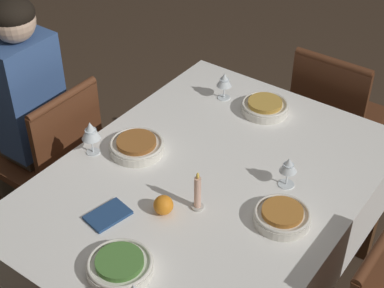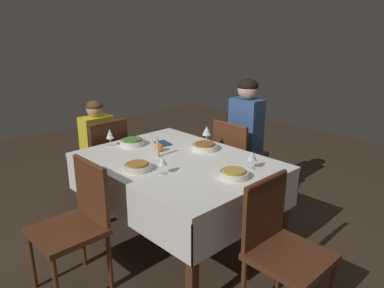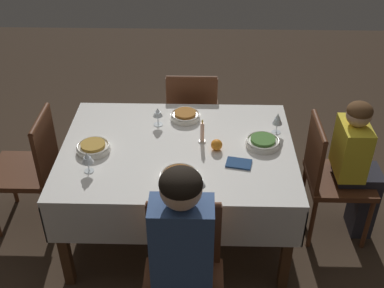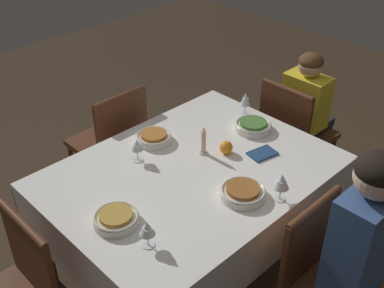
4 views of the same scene
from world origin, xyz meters
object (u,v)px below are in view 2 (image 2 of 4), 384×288
at_px(chair_south, 76,220).
at_px(wine_glass_south, 162,162).
at_px(person_adult_denim, 249,135).
at_px(chair_north, 238,160).
at_px(orange_fruit, 159,147).
at_px(bowl_north, 205,146).
at_px(wine_glass_east, 252,156).
at_px(napkin_red_folded, 163,143).
at_px(bowl_east, 234,173).
at_px(chair_west, 104,157).
at_px(person_child_yellow, 95,146).
at_px(dining_table, 177,170).
at_px(bowl_west, 133,142).
at_px(candle_centerpiece, 158,149).
at_px(chair_east, 281,244).
at_px(wine_glass_north, 207,131).
at_px(wine_glass_west, 110,134).
at_px(bowl_south, 138,166).

bearing_deg(chair_south, wine_glass_south, 68.79).
height_order(person_adult_denim, wine_glass_south, person_adult_denim).
distance_m(chair_north, person_adult_denim, 0.26).
bearing_deg(orange_fruit, bowl_north, 54.76).
bearing_deg(person_adult_denim, wine_glass_east, 129.19).
distance_m(wine_glass_east, napkin_red_folded, 0.92).
bearing_deg(chair_north, person_adult_denim, -90.00).
bearing_deg(bowl_east, chair_west, -176.13).
xyz_separation_m(person_child_yellow, bowl_east, (1.74, 0.11, 0.19)).
bearing_deg(wine_glass_south, orange_fruit, 143.95).
distance_m(dining_table, bowl_west, 0.57).
bearing_deg(chair_north, chair_south, 89.82).
bearing_deg(candle_centerpiece, chair_south, -83.77).
height_order(chair_east, wine_glass_north, chair_east).
bearing_deg(chair_east, candle_centerpiece, 88.57).
xyz_separation_m(dining_table, orange_fruit, (-0.25, 0.02, 0.12)).
height_order(wine_glass_west, wine_glass_east, wine_glass_west).
bearing_deg(wine_glass_west, chair_west, 159.73).
relative_size(person_child_yellow, orange_fruit, 14.24).
bearing_deg(person_child_yellow, candle_centerpiece, 89.27).
height_order(dining_table, chair_east, chair_east).
bearing_deg(chair_north, wine_glass_south, 101.04).
distance_m(wine_glass_north, candle_centerpiece, 0.55).
relative_size(candle_centerpiece, orange_fruit, 2.29).
distance_m(dining_table, wine_glass_east, 0.61).
bearing_deg(bowl_south, wine_glass_north, 97.18).
bearing_deg(bowl_west, wine_glass_north, 51.27).
distance_m(chair_east, wine_glass_south, 0.96).
bearing_deg(person_adult_denim, orange_fruit, 79.31).
relative_size(dining_table, bowl_north, 6.59).
height_order(wine_glass_west, wine_glass_south, wine_glass_west).
bearing_deg(orange_fruit, napkin_red_folded, 131.57).
bearing_deg(dining_table, wine_glass_south, -61.13).
relative_size(dining_table, bowl_south, 7.26).
xyz_separation_m(dining_table, person_adult_denim, (-0.07, 0.99, 0.07)).
relative_size(chair_north, bowl_west, 4.03).
bearing_deg(chair_north, bowl_west, 61.02).
height_order(dining_table, person_child_yellow, person_child_yellow).
distance_m(chair_west, wine_glass_west, 0.52).
relative_size(bowl_north, wine_glass_east, 1.70).
height_order(chair_east, napkin_red_folded, chair_east).
height_order(wine_glass_west, candle_centerpiece, candle_centerpiece).
xyz_separation_m(person_adult_denim, wine_glass_south, (0.22, -1.26, 0.11)).
xyz_separation_m(chair_north, bowl_west, (-0.48, -0.87, 0.26)).
distance_m(wine_glass_west, orange_fruit, 0.46).
bearing_deg(bowl_west, chair_west, -177.76).
bearing_deg(person_child_yellow, bowl_north, 108.38).
distance_m(chair_north, wine_glass_west, 1.24).
bearing_deg(wine_glass_west, chair_east, 3.23).
xyz_separation_m(wine_glass_east, napkin_red_folded, (-0.91, -0.09, -0.09)).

